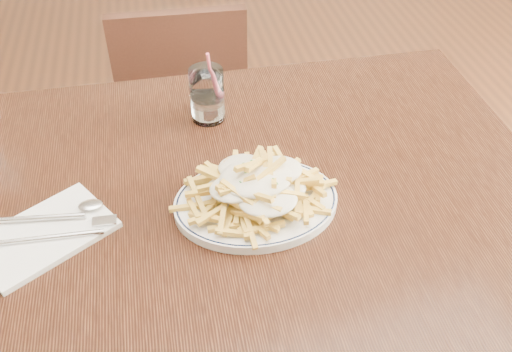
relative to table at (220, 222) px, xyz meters
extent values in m
cube|color=black|center=(0.00, 0.00, 0.06)|extent=(1.20, 0.80, 0.04)
cylinder|color=black|center=(0.55, 0.35, -0.32)|extent=(0.05, 0.05, 0.71)
cube|color=black|center=(-0.01, 0.81, -0.30)|extent=(0.38, 0.38, 0.03)
cube|color=black|center=(-0.02, 0.64, -0.08)|extent=(0.37, 0.05, 0.40)
cylinder|color=black|center=(0.15, 0.96, -0.49)|extent=(0.03, 0.03, 0.36)
cylinder|color=black|center=(-0.16, 0.97, -0.49)|extent=(0.03, 0.03, 0.36)
cylinder|color=black|center=(0.14, 0.65, -0.49)|extent=(0.03, 0.03, 0.36)
cylinder|color=black|center=(-0.17, 0.66, -0.49)|extent=(0.03, 0.03, 0.36)
torus|color=black|center=(0.06, -0.05, 0.09)|extent=(0.26, 0.26, 0.01)
ellipsoid|color=white|center=(0.06, -0.05, 0.15)|extent=(0.20, 0.17, 0.03)
cube|color=white|center=(-0.29, -0.05, 0.08)|extent=(0.25, 0.22, 0.01)
cylinder|color=white|center=(0.01, 0.22, 0.13)|extent=(0.07, 0.07, 0.11)
cylinder|color=white|center=(0.01, 0.22, 0.10)|extent=(0.06, 0.06, 0.05)
cylinder|color=#E7576D|center=(0.02, 0.23, 0.16)|extent=(0.02, 0.04, 0.15)
camera|label=1|loc=(-0.08, -0.74, 0.77)|focal=40.00mm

